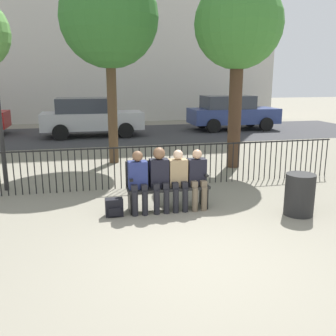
{
  "coord_description": "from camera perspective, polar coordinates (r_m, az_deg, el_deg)",
  "views": [
    {
      "loc": [
        -1.5,
        -4.48,
        2.41
      ],
      "look_at": [
        0.0,
        2.07,
        0.8
      ],
      "focal_mm": 40.0,
      "sensor_mm": 36.0,
      "label": 1
    }
  ],
  "objects": [
    {
      "name": "tree_1",
      "position": [
        10.99,
        -8.95,
        21.55
      ],
      "size": [
        2.69,
        2.69,
        5.36
      ],
      "color": "#4C3823",
      "rests_on": "ground"
    },
    {
      "name": "parked_car_1",
      "position": [
        18.34,
        9.67,
        8.4
      ],
      "size": [
        4.2,
        1.94,
        1.62
      ],
      "color": "navy",
      "rests_on": "ground"
    },
    {
      "name": "parked_car_0",
      "position": [
        16.31,
        -11.75,
        7.69
      ],
      "size": [
        4.2,
        1.94,
        1.62
      ],
      "color": "#B7B7BC",
      "rests_on": "ground"
    },
    {
      "name": "ground_plane",
      "position": [
        5.3,
        5.15,
        -13.62
      ],
      "size": [
        80.0,
        80.0,
        0.0
      ],
      "primitive_type": "plane",
      "color": "gray"
    },
    {
      "name": "seated_person_3",
      "position": [
        7.04,
        4.48,
        -1.23
      ],
      "size": [
        0.34,
        0.39,
        1.13
      ],
      "color": "brown",
      "rests_on": "ground"
    },
    {
      "name": "park_bench",
      "position": [
        7.06,
        -0.14,
        -2.32
      ],
      "size": [
        1.53,
        0.45,
        0.92
      ],
      "color": "black",
      "rests_on": "ground"
    },
    {
      "name": "seated_person_0",
      "position": [
        6.8,
        -4.56,
        -1.64
      ],
      "size": [
        0.34,
        0.39,
        1.15
      ],
      "color": "black",
      "rests_on": "ground"
    },
    {
      "name": "tree_2",
      "position": [
        10.46,
        10.68,
        20.39
      ],
      "size": [
        2.29,
        2.29,
        4.92
      ],
      "color": "#422D1E",
      "rests_on": "ground"
    },
    {
      "name": "trash_bin",
      "position": [
        7.15,
        19.41,
        -3.82
      ],
      "size": [
        0.52,
        0.52,
        0.76
      ],
      "color": "black",
      "rests_on": "ground"
    },
    {
      "name": "backpack",
      "position": [
        6.81,
        -8.2,
        -5.97
      ],
      "size": [
        0.31,
        0.23,
        0.32
      ],
      "color": "black",
      "rests_on": "ground"
    },
    {
      "name": "street_surface",
      "position": [
        16.72,
        -7.66,
        5.1
      ],
      "size": [
        24.0,
        6.0,
        0.01
      ],
      "color": "#333335",
      "rests_on": "ground"
    },
    {
      "name": "fence_railing",
      "position": [
        8.45,
        -2.47,
        0.82
      ],
      "size": [
        9.01,
        0.03,
        0.95
      ],
      "color": "black",
      "rests_on": "ground"
    },
    {
      "name": "seated_person_1",
      "position": [
        6.86,
        -1.3,
        -1.17
      ],
      "size": [
        0.34,
        0.39,
        1.2
      ],
      "color": "black",
      "rests_on": "ground"
    },
    {
      "name": "seated_person_2",
      "position": [
        6.95,
        1.6,
        -1.36
      ],
      "size": [
        0.34,
        0.39,
        1.14
      ],
      "color": "black",
      "rests_on": "ground"
    }
  ]
}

